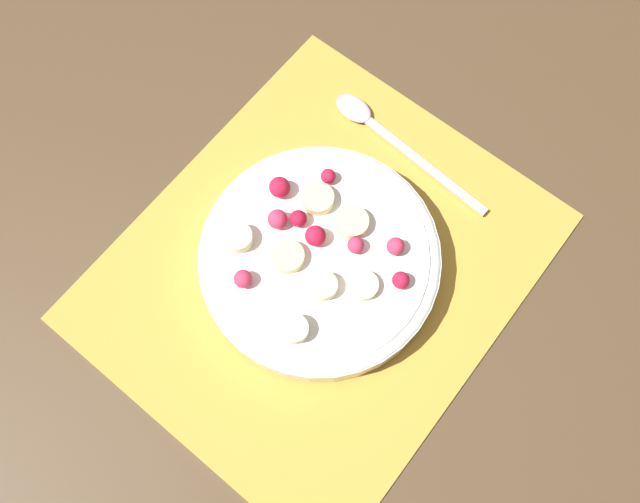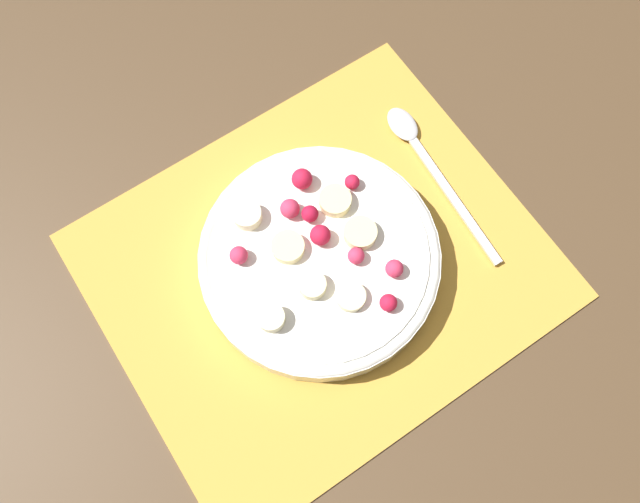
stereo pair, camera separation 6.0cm
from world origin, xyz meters
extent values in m
plane|color=#4C3823|center=(0.00, 0.00, 0.00)|extent=(3.00, 3.00, 0.00)
cube|color=gold|center=(0.00, 0.00, 0.00)|extent=(0.43, 0.37, 0.01)
cylinder|color=silver|center=(0.00, 0.00, 0.02)|extent=(0.24, 0.24, 0.03)
torus|color=silver|center=(0.00, 0.00, 0.03)|extent=(0.24, 0.24, 0.01)
cylinder|color=white|center=(0.00, 0.00, 0.04)|extent=(0.21, 0.21, 0.00)
cylinder|color=beige|center=(0.00, 0.05, 0.04)|extent=(0.04, 0.04, 0.01)
cylinder|color=beige|center=(-0.04, 0.01, 0.05)|extent=(0.04, 0.04, 0.01)
cylinder|color=beige|center=(0.02, -0.02, 0.05)|extent=(0.04, 0.04, 0.01)
cylinder|color=#F4EAB7|center=(0.04, -0.07, 0.05)|extent=(0.04, 0.04, 0.01)
cylinder|color=beige|center=(0.02, 0.02, 0.05)|extent=(0.03, 0.03, 0.01)
cylinder|color=beige|center=(-0.04, -0.04, 0.05)|extent=(0.04, 0.04, 0.01)
cylinder|color=#F4EAB7|center=(0.07, 0.03, 0.05)|extent=(0.04, 0.04, 0.01)
sphere|color=#B21433|center=(-0.01, -0.04, 0.05)|extent=(0.02, 0.02, 0.02)
sphere|color=#DB3356|center=(-0.05, 0.05, 0.05)|extent=(0.02, 0.02, 0.02)
sphere|color=red|center=(-0.01, -0.01, 0.05)|extent=(0.02, 0.02, 0.02)
sphere|color=red|center=(-0.03, -0.07, 0.05)|extent=(0.02, 0.02, 0.02)
sphere|color=#DB3356|center=(-0.03, 0.02, 0.05)|extent=(0.02, 0.02, 0.02)
sphere|color=#DB3356|center=(0.07, -0.04, 0.05)|extent=(0.02, 0.02, 0.02)
sphere|color=#DB3356|center=(0.00, -0.05, 0.05)|extent=(0.02, 0.02, 0.02)
sphere|color=red|center=(-0.03, 0.08, 0.05)|extent=(0.02, 0.02, 0.02)
sphere|color=red|center=(-0.07, -0.04, 0.05)|extent=(0.02, 0.02, 0.02)
cube|color=silver|center=(-0.16, 0.02, 0.01)|extent=(0.02, 0.16, 0.00)
ellipsoid|color=silver|center=(-0.16, -0.08, 0.01)|extent=(0.03, 0.05, 0.01)
camera|label=1|loc=(0.15, 0.12, 0.61)|focal=35.00mm
camera|label=2|loc=(0.11, 0.16, 0.61)|focal=35.00mm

